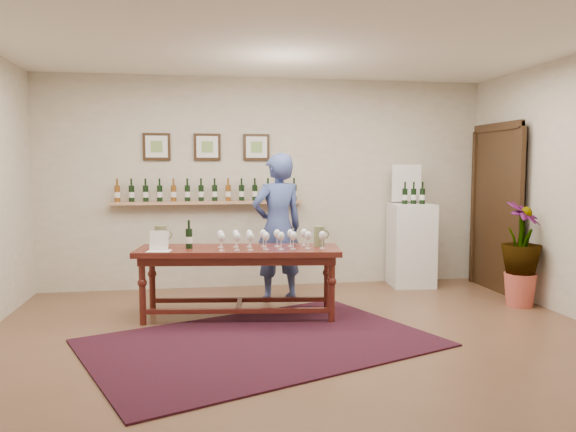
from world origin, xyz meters
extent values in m
plane|color=brown|center=(0.00, 0.00, 0.00)|extent=(6.00, 6.00, 0.00)
plane|color=beige|center=(0.00, 2.50, 1.40)|extent=(6.00, 0.00, 6.00)
plane|color=beige|center=(0.00, -2.50, 1.40)|extent=(6.00, 0.00, 6.00)
plane|color=white|center=(0.00, 0.00, 2.80)|extent=(6.00, 6.00, 0.00)
cube|color=tan|center=(-0.80, 2.41, 1.15)|extent=(2.50, 0.16, 0.04)
cube|color=black|center=(2.94, 1.70, 1.05)|extent=(0.10, 1.00, 2.10)
cube|color=black|center=(2.89, 1.70, 1.05)|extent=(0.04, 1.12, 2.22)
cube|color=black|center=(-1.45, 2.48, 1.88)|extent=(0.35, 0.03, 0.35)
cube|color=white|center=(-1.45, 2.46, 1.88)|extent=(0.28, 0.01, 0.28)
cube|color=#779F4F|center=(-1.45, 2.45, 1.88)|extent=(0.15, 0.00, 0.15)
cube|color=black|center=(-0.80, 2.48, 1.88)|extent=(0.35, 0.03, 0.35)
cube|color=white|center=(-0.80, 2.46, 1.88)|extent=(0.28, 0.01, 0.28)
cube|color=#779F4F|center=(-0.80, 2.45, 1.88)|extent=(0.15, 0.00, 0.15)
cube|color=black|center=(-0.15, 2.48, 1.88)|extent=(0.35, 0.03, 0.35)
cube|color=white|center=(-0.15, 2.46, 1.88)|extent=(0.28, 0.01, 0.28)
cube|color=#779F4F|center=(-0.15, 2.45, 1.88)|extent=(0.15, 0.00, 0.15)
cube|color=#4B0D0E|center=(-0.39, -0.03, 0.01)|extent=(3.57, 3.02, 0.02)
cube|color=#491612|center=(-0.52, 0.90, 0.73)|extent=(2.21, 0.96, 0.06)
cube|color=#491612|center=(-0.52, 0.90, 0.66)|extent=(2.08, 0.82, 0.10)
cylinder|color=#491612|center=(-1.51, 0.79, 0.35)|extent=(0.08, 0.08, 0.70)
cylinder|color=#491612|center=(0.41, 0.53, 0.35)|extent=(0.08, 0.08, 0.70)
cylinder|color=#491612|center=(-1.45, 1.27, 0.35)|extent=(0.08, 0.08, 0.70)
cylinder|color=#491612|center=(0.48, 1.01, 0.35)|extent=(0.08, 0.08, 0.70)
cube|color=#491612|center=(-0.55, 0.66, 0.14)|extent=(1.93, 0.30, 0.05)
cube|color=#491612|center=(-0.49, 1.14, 0.14)|extent=(1.93, 0.30, 0.05)
cube|color=#491612|center=(-0.52, 0.90, 0.14)|extent=(0.11, 0.49, 0.05)
cube|color=white|center=(-1.34, 0.81, 0.86)|extent=(0.26, 0.21, 0.21)
cube|color=silver|center=(1.93, 2.17, 0.56)|extent=(0.61, 0.61, 1.12)
cube|color=white|center=(1.90, 2.31, 1.40)|extent=(0.41, 0.06, 0.56)
cone|color=#BB4E3E|center=(2.75, 0.87, 0.19)|extent=(0.36, 0.36, 0.38)
imported|color=#183C19|center=(2.75, 0.87, 0.72)|extent=(0.78, 0.78, 0.67)
imported|color=#34447C|center=(0.01, 1.62, 0.89)|extent=(0.74, 0.58, 1.78)
camera|label=1|loc=(-0.97, -5.02, 1.62)|focal=35.00mm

